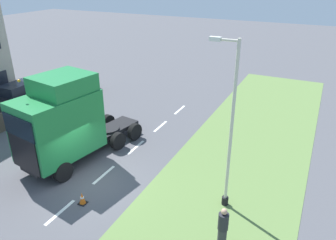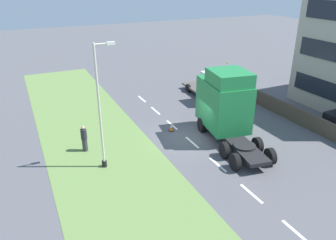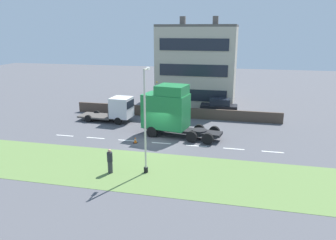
{
  "view_description": "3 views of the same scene",
  "coord_description": "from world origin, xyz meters",
  "px_view_note": "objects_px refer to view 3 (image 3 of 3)",
  "views": [
    {
      "loc": [
        -9.18,
        10.59,
        9.62
      ],
      "look_at": [
        -2.93,
        -2.25,
        3.07
      ],
      "focal_mm": 35.0,
      "sensor_mm": 36.0,
      "label": 1
    },
    {
      "loc": [
        -10.08,
        -18.08,
        10.57
      ],
      "look_at": [
        -2.34,
        -1.72,
        2.55
      ],
      "focal_mm": 35.0,
      "sensor_mm": 36.0,
      "label": 2
    },
    {
      "loc": [
        -26.91,
        -7.58,
        9.9
      ],
      "look_at": [
        -2.82,
        -1.97,
        3.01
      ],
      "focal_mm": 35.0,
      "sensor_mm": 36.0,
      "label": 3
    }
  ],
  "objects_px": {
    "lorry_cab": "(169,110)",
    "lamp_post": "(145,126)",
    "flatbed_truck": "(118,109)",
    "pedestrian": "(110,161)",
    "traffic_cone_lead": "(135,140)",
    "parked_car": "(219,108)"
  },
  "relations": [
    {
      "from": "lorry_cab",
      "to": "flatbed_truck",
      "type": "relative_size",
      "value": 1.26
    },
    {
      "from": "lorry_cab",
      "to": "pedestrian",
      "type": "bearing_deg",
      "value": 176.85
    },
    {
      "from": "flatbed_truck",
      "to": "traffic_cone_lead",
      "type": "distance_m",
      "value": 7.52
    },
    {
      "from": "lamp_post",
      "to": "pedestrian",
      "type": "relative_size",
      "value": 4.13
    },
    {
      "from": "flatbed_truck",
      "to": "parked_car",
      "type": "xyz_separation_m",
      "value": [
        5.03,
        -10.63,
        -0.45
      ]
    },
    {
      "from": "lamp_post",
      "to": "pedestrian",
      "type": "xyz_separation_m",
      "value": [
        -0.7,
        2.46,
        -2.6
      ]
    },
    {
      "from": "parked_car",
      "to": "pedestrian",
      "type": "height_order",
      "value": "parked_car"
    },
    {
      "from": "lorry_cab",
      "to": "pedestrian",
      "type": "relative_size",
      "value": 4.32
    },
    {
      "from": "lorry_cab",
      "to": "traffic_cone_lead",
      "type": "bearing_deg",
      "value": 150.35
    },
    {
      "from": "pedestrian",
      "to": "lorry_cab",
      "type": "bearing_deg",
      "value": -12.63
    },
    {
      "from": "lamp_post",
      "to": "traffic_cone_lead",
      "type": "xyz_separation_m",
      "value": [
        5.72,
        2.75,
        -3.2
      ]
    },
    {
      "from": "lorry_cab",
      "to": "lamp_post",
      "type": "height_order",
      "value": "lamp_post"
    },
    {
      "from": "parked_car",
      "to": "traffic_cone_lead",
      "type": "relative_size",
      "value": 7.34
    },
    {
      "from": "parked_car",
      "to": "lamp_post",
      "type": "distance_m",
      "value": 17.54
    },
    {
      "from": "flatbed_truck",
      "to": "lamp_post",
      "type": "height_order",
      "value": "lamp_post"
    },
    {
      "from": "flatbed_truck",
      "to": "traffic_cone_lead",
      "type": "height_order",
      "value": "flatbed_truck"
    },
    {
      "from": "parked_car",
      "to": "lorry_cab",
      "type": "bearing_deg",
      "value": 152.11
    },
    {
      "from": "lamp_post",
      "to": "lorry_cab",
      "type": "bearing_deg",
      "value": 2.37
    },
    {
      "from": "parked_car",
      "to": "lamp_post",
      "type": "relative_size",
      "value": 0.57
    },
    {
      "from": "flatbed_truck",
      "to": "lamp_post",
      "type": "distance_m",
      "value": 13.89
    },
    {
      "from": "lorry_cab",
      "to": "lamp_post",
      "type": "distance_m",
      "value": 8.73
    },
    {
      "from": "traffic_cone_lead",
      "to": "pedestrian",
      "type": "bearing_deg",
      "value": -177.33
    }
  ]
}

